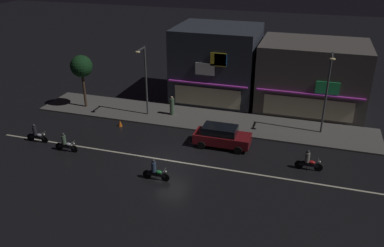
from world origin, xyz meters
name	(u,v)px	position (x,y,z in m)	size (l,w,h in m)	color
ground_plane	(170,161)	(0.00, 0.00, 0.00)	(140.00, 140.00, 0.00)	black
lane_divider_stripe	(170,161)	(0.00, 0.00, 0.01)	(28.69, 0.16, 0.01)	beige
sidewalk_far	(200,119)	(0.00, 7.66, 0.07)	(30.20, 4.71, 0.14)	#5B5954
storefront_left_block	(312,76)	(9.06, 13.49, 3.13)	(9.52, 7.10, 6.27)	#56514C
storefront_center_block	(217,63)	(0.00, 13.53, 3.58)	(7.87, 7.18, 7.17)	#2D333D
streetlamp_west	(145,75)	(-4.82, 6.93, 3.90)	(0.44, 1.64, 6.27)	#47494C
streetlamp_mid	(328,87)	(10.33, 7.69, 4.13)	(0.44, 1.64, 6.72)	#47494C
pedestrian_on_sidewalk	(172,106)	(-2.66, 7.76, 0.94)	(0.42, 0.42, 1.76)	#4C664C
street_tree	(81,67)	(-11.19, 7.15, 4.06)	(2.03, 2.03, 4.98)	#473323
parked_car_near_kerb	(222,136)	(3.00, 3.32, 0.87)	(4.30, 1.98, 1.67)	maroon
motorcycle_lead	(308,162)	(9.53, 1.68, 0.63)	(1.90, 0.60, 1.52)	black
motorcycle_following	(65,144)	(-8.04, -0.94, 0.63)	(1.90, 0.60, 1.52)	black
motorcycle_opposite_lane	(36,134)	(-11.13, -0.27, 0.63)	(1.90, 0.60, 1.52)	black
motorcycle_trailing_far	(155,171)	(-0.09, -2.63, 0.63)	(1.90, 0.60, 1.52)	black
traffic_cone	(120,123)	(-6.17, 4.31, 0.28)	(0.36, 0.36, 0.55)	orange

